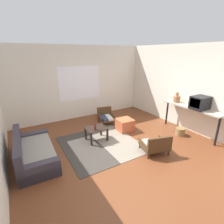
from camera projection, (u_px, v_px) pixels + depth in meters
ground_plane at (125, 152)px, 4.38m from camera, size 7.80×7.80×0.00m
far_wall_with_window at (79, 83)px, 6.41m from camera, size 5.60×0.13×2.70m
side_wall_right at (188, 88)px, 5.46m from camera, size 0.12×6.60×2.70m
area_rug at (101, 144)px, 4.74m from camera, size 2.00×2.07×0.01m
couch at (33, 153)px, 3.97m from camera, size 0.87×1.75×0.68m
coffee_table at (96, 130)px, 4.87m from camera, size 0.59×0.49×0.40m
armchair_by_window at (106, 116)px, 6.13m from camera, size 0.66×0.72×0.54m
armchair_striped_foreground at (156, 145)px, 4.26m from camera, size 0.77×0.73×0.54m
ottoman_orange at (125, 125)px, 5.55m from camera, size 0.52×0.52×0.39m
console_shelf at (191, 110)px, 5.15m from camera, size 0.37×1.88×0.89m
crt_television at (200, 103)px, 4.85m from camera, size 0.50×0.39×0.37m
clay_vase at (177, 99)px, 5.53m from camera, size 0.22×0.22×0.33m
glass_bottle at (95, 127)px, 4.67m from camera, size 0.07×0.07×0.24m
wicker_basket at (180, 132)px, 5.25m from camera, size 0.27×0.27×0.23m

